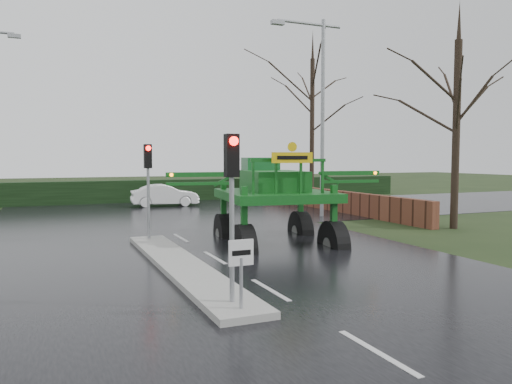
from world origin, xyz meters
name	(u,v)px	position (x,y,z in m)	size (l,w,h in m)	color
ground	(270,291)	(0.00, 0.00, 0.00)	(140.00, 140.00, 0.00)	black
road_main	(169,231)	(0.00, 10.00, 0.00)	(14.00, 80.00, 0.02)	black
road_cross	(142,216)	(0.00, 16.00, 0.01)	(80.00, 12.00, 0.02)	black
median_island	(181,266)	(-1.30, 3.00, 0.09)	(1.20, 10.00, 0.16)	gray
hedge_row	(120,192)	(0.00, 24.00, 0.75)	(44.00, 0.90, 1.50)	black
brick_wall	(316,198)	(10.50, 16.00, 0.60)	(0.40, 20.00, 1.20)	#592D1E
keep_left_sign	(241,263)	(-1.30, -1.50, 1.06)	(0.50, 0.07, 1.35)	gray
traffic_signal_near	(232,181)	(-1.30, -1.01, 2.59)	(0.26, 0.33, 3.52)	gray
traffic_signal_mid	(148,171)	(-1.30, 7.49, 2.59)	(0.26, 0.33, 3.52)	gray
traffic_signal_far	(231,165)	(6.50, 20.01, 2.59)	(0.26, 0.33, 3.52)	gray
street_light_right	(318,99)	(8.19, 12.00, 5.99)	(3.85, 0.30, 10.00)	gray
tree_right_near	(457,107)	(11.50, 6.00, 5.20)	(5.60, 5.60, 9.64)	black
tree_right_far	(312,109)	(13.00, 21.00, 6.50)	(7.00, 7.00, 12.05)	black
crop_sprayer	(242,186)	(1.30, 4.96, 2.10)	(7.92, 5.38, 4.45)	black
white_sedan	(165,206)	(2.22, 20.46, 0.00)	(1.44, 4.12, 1.36)	white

